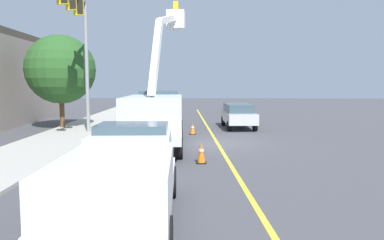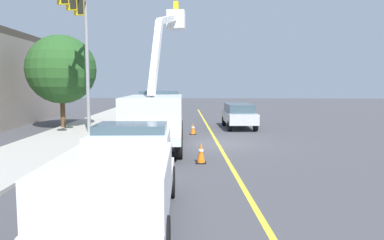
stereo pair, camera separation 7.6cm
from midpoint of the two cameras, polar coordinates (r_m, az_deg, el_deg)
ground at (r=18.68m, az=3.97°, el=-3.75°), size 120.00×120.00×0.00m
sidewalk_far_side at (r=19.79m, az=-21.82°, el=-3.44°), size 60.09×8.44×0.12m
lane_centre_stripe at (r=18.68m, az=3.97°, el=-3.74°), size 49.85×4.20×0.01m
utility_bucket_truck at (r=17.68m, az=-5.77°, el=0.99°), size 8.38×3.15×7.23m
service_pickup_truck at (r=8.02m, az=-10.98°, el=-8.43°), size 5.75×2.55×2.06m
passing_minivan at (r=25.28m, az=7.25°, el=0.92°), size 4.94×2.28×1.69m
traffic_cone_mid_front at (r=14.00m, az=1.33°, el=-5.24°), size 0.40×0.40×0.82m
traffic_cone_mid_rear at (r=21.93m, az=-0.01°, el=-1.41°), size 0.40×0.40×0.70m
traffic_signal_mast at (r=21.31m, az=-17.98°, el=14.16°), size 6.29×0.90×8.76m
street_tree_right at (r=26.17m, az=-20.19°, el=7.53°), size 4.65×4.65×6.39m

